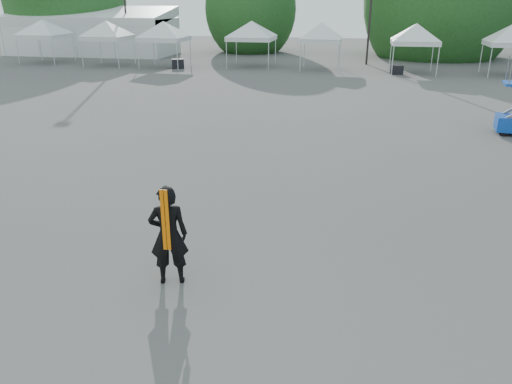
# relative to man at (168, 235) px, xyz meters

# --- Properties ---
(ground) EXTENTS (120.00, 120.00, 0.00)m
(ground) POSITION_rel_man_xyz_m (0.81, 1.83, -0.95)
(ground) COLOR #474442
(ground) RESTS_ON ground
(marquee) EXTENTS (15.00, 6.25, 4.23)m
(marquee) POSITION_rel_man_xyz_m (-21.19, 36.83, 1.02)
(marquee) COLOR silver
(marquee) RESTS_ON ground
(tree_far_w) EXTENTS (4.80, 4.80, 7.30)m
(tree_far_w) POSITION_rel_man_xyz_m (-25.19, 39.83, 3.59)
(tree_far_w) COLOR #382314
(tree_far_w) RESTS_ON ground
(tree_mid_w) EXTENTS (4.16, 4.16, 6.33)m
(tree_mid_w) POSITION_rel_man_xyz_m (-7.19, 41.83, 2.98)
(tree_mid_w) COLOR #382314
(tree_mid_w) RESTS_ON ground
(tent_a) EXTENTS (4.64, 4.64, 3.88)m
(tent_a) POSITION_rel_man_xyz_m (-21.59, 30.01, 2.11)
(tent_a) COLOR silver
(tent_a) RESTS_ON ground
(tent_b) EXTENTS (4.42, 4.42, 3.88)m
(tent_b) POSITION_rel_man_xyz_m (-15.80, 29.29, 2.11)
(tent_b) COLOR silver
(tent_b) RESTS_ON ground
(tent_c) EXTENTS (4.51, 4.51, 3.88)m
(tent_c) POSITION_rel_man_xyz_m (-11.09, 28.96, 2.11)
(tent_c) COLOR silver
(tent_c) RESTS_ON ground
(tent_d) EXTENTS (4.74, 4.74, 3.88)m
(tent_d) POSITION_rel_man_xyz_m (-4.83, 30.81, 2.11)
(tent_d) COLOR silver
(tent_d) RESTS_ON ground
(tent_e) EXTENTS (4.02, 4.02, 3.88)m
(tent_e) POSITION_rel_man_xyz_m (0.45, 29.98, 2.11)
(tent_e) COLOR silver
(tent_e) RESTS_ON ground
(tent_f) EXTENTS (4.37, 4.37, 3.88)m
(tent_f) POSITION_rel_man_xyz_m (6.87, 29.32, 2.11)
(tent_f) COLOR silver
(tent_f) RESTS_ON ground
(tent_g) EXTENTS (4.12, 4.12, 3.88)m
(tent_g) POSITION_rel_man_xyz_m (12.96, 29.43, 2.11)
(tent_g) COLOR silver
(tent_g) RESTS_ON ground
(man) EXTENTS (0.79, 0.64, 1.89)m
(man) POSITION_rel_man_xyz_m (0.00, 0.00, 0.00)
(man) COLOR black
(man) RESTS_ON ground
(crate_west) EXTENTS (1.06, 0.94, 0.68)m
(crate_west) POSITION_rel_man_xyz_m (-10.02, 28.69, -0.61)
(crate_west) COLOR black
(crate_west) RESTS_ON ground
(crate_mid) EXTENTS (0.88, 0.75, 0.60)m
(crate_mid) POSITION_rel_man_xyz_m (5.81, 28.63, -0.65)
(crate_mid) COLOR black
(crate_mid) RESTS_ON ground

